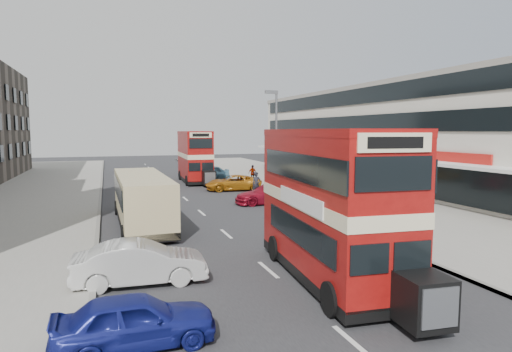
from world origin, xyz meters
name	(u,v)px	position (x,y,z in m)	size (l,w,h in m)	color
ground	(289,288)	(0.00, 0.00, 0.00)	(160.00, 160.00, 0.00)	#28282B
road_surface	(185,199)	(0.00, 20.00, 0.01)	(12.00, 90.00, 0.01)	#28282B
pavement_right	(327,191)	(12.00, 20.00, 0.07)	(12.00, 90.00, 0.15)	gray
pavement_left	(7,207)	(-12.00, 20.00, 0.07)	(12.00, 90.00, 0.15)	gray
kerb_left	(100,202)	(-6.10, 20.00, 0.07)	(0.20, 90.00, 0.16)	gray
kerb_right	(261,194)	(6.10, 20.00, 0.07)	(0.20, 90.00, 0.16)	gray
commercial_row	(393,135)	(19.95, 22.00, 4.70)	(9.90, 46.20, 9.30)	beige
street_lamp	(275,136)	(6.52, 18.00, 4.78)	(1.00, 0.20, 8.12)	slate
bus_main	(330,204)	(1.67, 0.39, 2.65)	(3.15, 9.31, 5.03)	black
bus_second	(195,156)	(2.81, 30.57, 2.59)	(2.76, 9.02, 4.92)	black
coach	(142,198)	(-3.80, 11.41, 1.52)	(2.68, 9.74, 2.57)	black
car_left_near	(135,320)	(-5.03, -2.42, 0.65)	(1.54, 3.83, 1.30)	navy
car_left_front	(140,263)	(-4.59, 2.00, 0.73)	(1.54, 4.41, 1.45)	silver
car_right_a	(268,194)	(5.20, 15.89, 0.70)	(1.95, 4.80, 1.39)	maroon
car_right_b	(233,183)	(4.71, 23.32, 0.67)	(2.22, 4.81, 1.34)	#BA6C12
car_right_c	(208,173)	(4.53, 32.12, 0.74)	(1.76, 4.36, 1.49)	#5E9FBD
pedestrian_near	(333,194)	(8.37, 12.35, 1.06)	(0.67, 0.45, 1.81)	gray
pedestrian_far	(253,173)	(8.13, 28.26, 0.95)	(0.94, 0.39, 1.60)	gray
cyclist	(256,191)	(4.75, 17.20, 0.78)	(0.70, 1.58, 2.16)	gray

